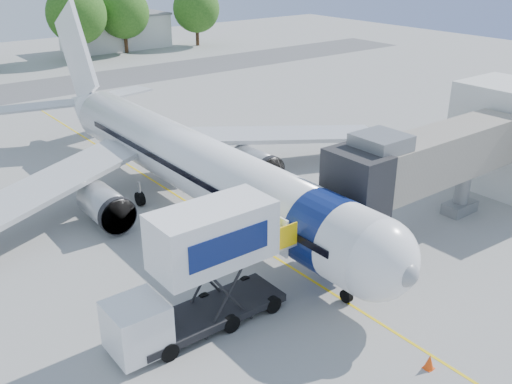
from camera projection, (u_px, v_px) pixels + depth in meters
ground at (228, 228)px, 33.33m from camera, size 160.00×160.00×0.00m
guidance_line at (228, 228)px, 33.33m from camera, size 0.15×70.00×0.01m
taxiway_strip at (13, 92)px, 63.83m from camera, size 120.00×10.00×0.01m
aircraft at (189, 161)px, 35.14m from camera, size 34.17×37.73×11.35m
jet_bridge at (421, 162)px, 30.99m from camera, size 13.90×3.20×6.60m
catering_hiloader at (200, 272)px, 23.63m from camera, size 8.50×2.44×5.50m
safety_cone_a at (429, 362)px, 22.15m from camera, size 0.40×0.40×0.64m
outbuilding_right at (116, 32)px, 89.61m from camera, size 16.40×7.40×5.30m
tree_e at (77, 14)px, 78.82m from camera, size 8.26×8.26×10.53m
tree_f at (123, 12)px, 85.00m from camera, size 7.68×7.68×9.79m
tree_g at (196, 9)px, 91.35m from camera, size 7.45×7.45×9.50m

